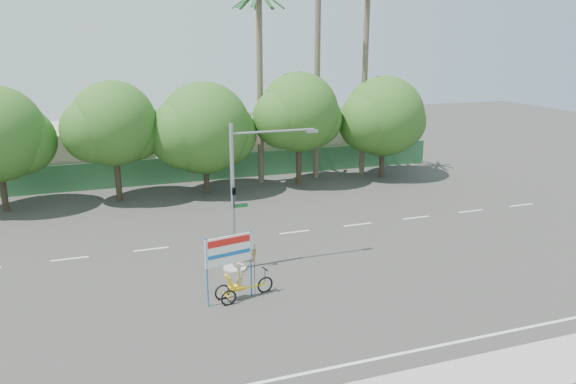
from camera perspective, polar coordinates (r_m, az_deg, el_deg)
name	(u,v)px	position (r m, az deg, el deg)	size (l,w,h in m)	color
ground	(314,296)	(24.48, 2.71, -10.55)	(120.00, 120.00, 0.00)	#33302D
fence	(210,168)	(43.77, -7.91, 2.47)	(38.00, 0.08, 2.00)	#336B3D
building_left	(72,153)	(47.18, -21.09, 3.76)	(12.00, 8.00, 4.00)	#C0B498
building_right	(288,141)	(49.96, 0.04, 5.17)	(14.00, 8.00, 3.60)	#C0B498
tree_left	(113,127)	(38.78, -17.35, 6.36)	(6.66, 5.60, 8.07)	#473828
tree_center	(204,131)	(39.54, -8.55, 6.18)	(7.62, 6.40, 7.85)	#473828
tree_right	(298,115)	(41.30, 1.07, 7.82)	(6.90, 5.80, 8.36)	#473828
tree_far_right	(383,119)	(44.30, 9.65, 7.35)	(7.38, 6.20, 7.94)	#473828
palm_tall	(318,41)	(43.08, 3.02, 15.09)	(3.73, 3.79, 17.45)	#70604C
palm_mid	(366,55)	(44.77, 7.88, 13.62)	(3.73, 3.79, 15.45)	#70604C
palm_short	(260,64)	(41.62, -2.90, 12.87)	(3.73, 3.79, 14.45)	#70604C
traffic_signal	(240,210)	(26.29, -4.93, -1.88)	(4.72, 1.10, 7.00)	gray
trike_billboard	(236,272)	(23.81, -5.30, -8.13)	(3.05, 1.04, 3.05)	black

